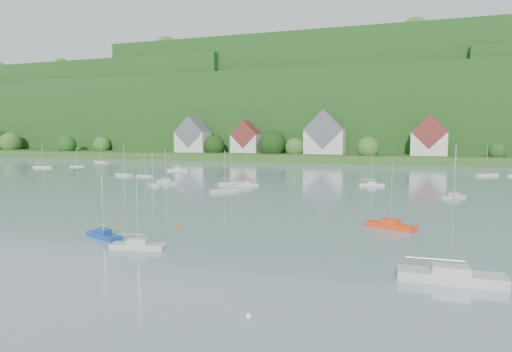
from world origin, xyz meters
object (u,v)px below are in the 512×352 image
Objects in this scene: near_sailboat_3 at (138,245)px; near_sailboat_4 at (451,275)px; near_sailboat_5 at (391,225)px; near_sailboat_1 at (104,234)px.

near_sailboat_4 reaches higher than near_sailboat_3.
near_sailboat_1 is at bearing -129.75° from near_sailboat_5.
near_sailboat_5 is at bearing 51.04° from near_sailboat_1.
near_sailboat_5 is at bearing 27.63° from near_sailboat_3.
near_sailboat_4 is at bearing 17.39° from near_sailboat_1.
near_sailboat_3 is 0.91× the size of near_sailboat_5.
near_sailboat_4 reaches higher than near_sailboat_1.
near_sailboat_5 is (-4.89, 18.79, -0.07)m from near_sailboat_4.
near_sailboat_1 is 0.66× the size of near_sailboat_4.
near_sailboat_3 is at bearing 177.49° from near_sailboat_4.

